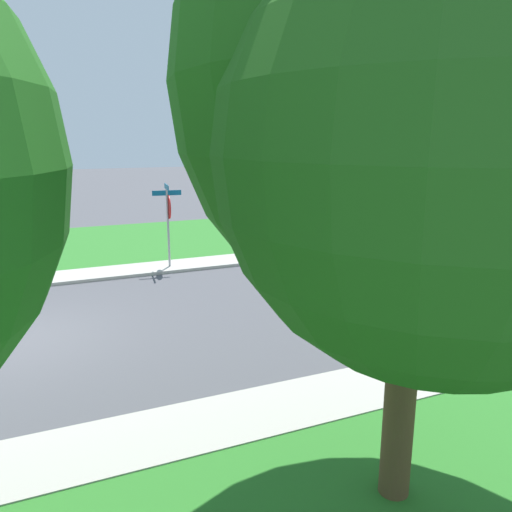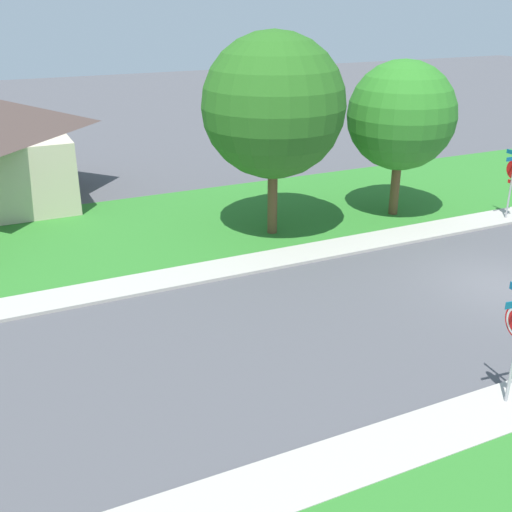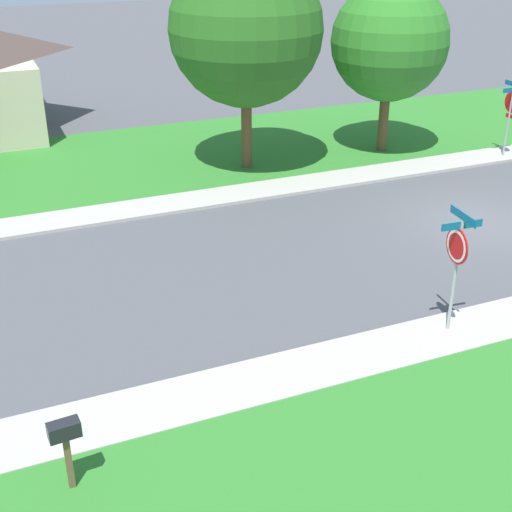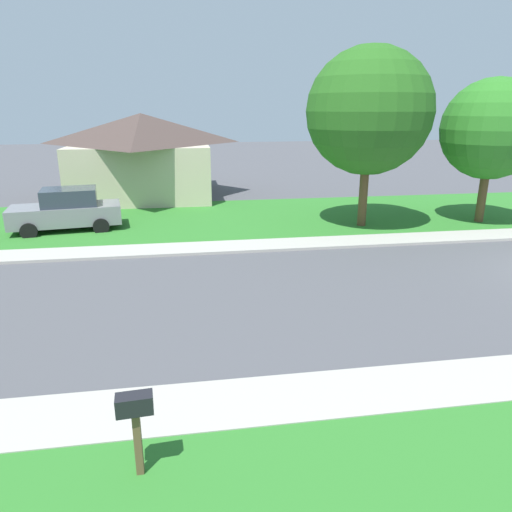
% 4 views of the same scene
% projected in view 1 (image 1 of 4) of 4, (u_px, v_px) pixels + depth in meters
% --- Properties ---
extents(ground_plane, '(120.00, 120.00, 0.00)m').
position_uv_depth(ground_plane, '(14.00, 342.00, 10.57)').
color(ground_plane, '#4C4C51').
extents(sidewalk_west, '(1.40, 56.00, 0.10)m').
position_uv_depth(sidewalk_west, '(360.00, 247.00, 19.34)').
color(sidewalk_west, '#ADA89E').
rests_on(sidewalk_west, ground).
extents(lawn_west, '(8.00, 56.00, 0.08)m').
position_uv_depth(lawn_west, '(302.00, 228.00, 23.55)').
color(lawn_west, '#2D7528').
rests_on(lawn_west, ground).
extents(stop_sign_far_corner, '(0.92, 0.92, 2.77)m').
position_uv_depth(stop_sign_far_corner, '(168.00, 212.00, 15.92)').
color(stop_sign_far_corner, '#9E9EA3').
rests_on(stop_sign_far_corner, ground).
extents(tree_corner_large, '(5.39, 5.01, 7.24)m').
position_uv_depth(tree_corner_large, '(427.00, 100.00, 4.62)').
color(tree_corner_large, brown).
rests_on(tree_corner_large, ground).
extents(mailbox, '(0.28, 0.50, 1.31)m').
position_uv_depth(mailbox, '(355.00, 217.00, 20.60)').
color(mailbox, brown).
rests_on(mailbox, ground).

